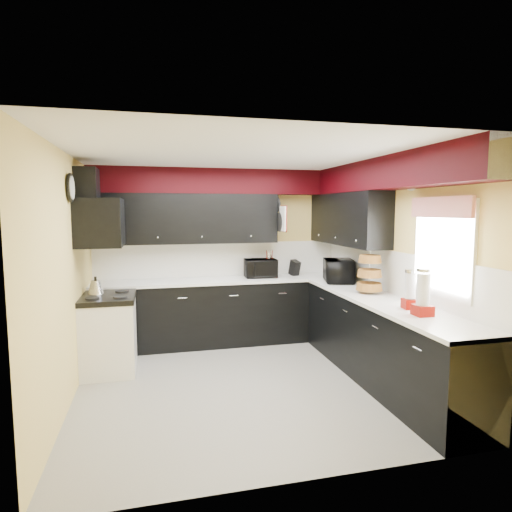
{
  "coord_description": "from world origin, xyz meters",
  "views": [
    {
      "loc": [
        -0.97,
        -4.5,
        1.93
      ],
      "look_at": [
        0.34,
        0.9,
        1.32
      ],
      "focal_mm": 30.0,
      "sensor_mm": 36.0,
      "label": 1
    }
  ],
  "objects_px": {
    "utensil_crock": "(269,271)",
    "kettle": "(96,287)",
    "knife_block": "(295,268)",
    "microwave": "(339,271)",
    "toaster_oven": "(261,268)"
  },
  "relations": [
    {
      "from": "utensil_crock",
      "to": "kettle",
      "type": "bearing_deg",
      "value": -164.05
    },
    {
      "from": "microwave",
      "to": "knife_block",
      "type": "distance_m",
      "value": 0.8
    },
    {
      "from": "toaster_oven",
      "to": "microwave",
      "type": "distance_m",
      "value": 1.14
    },
    {
      "from": "microwave",
      "to": "knife_block",
      "type": "relative_size",
      "value": 2.44
    },
    {
      "from": "utensil_crock",
      "to": "kettle",
      "type": "distance_m",
      "value": 2.45
    },
    {
      "from": "microwave",
      "to": "kettle",
      "type": "height_order",
      "value": "microwave"
    },
    {
      "from": "toaster_oven",
      "to": "kettle",
      "type": "bearing_deg",
      "value": -160.42
    },
    {
      "from": "knife_block",
      "to": "kettle",
      "type": "relative_size",
      "value": 1.25
    },
    {
      "from": "toaster_oven",
      "to": "knife_block",
      "type": "bearing_deg",
      "value": 7.49
    },
    {
      "from": "microwave",
      "to": "knife_block",
      "type": "bearing_deg",
      "value": 46.87
    },
    {
      "from": "utensil_crock",
      "to": "kettle",
      "type": "xyz_separation_m",
      "value": [
        -2.35,
        -0.67,
        -0.02
      ]
    },
    {
      "from": "utensil_crock",
      "to": "knife_block",
      "type": "xyz_separation_m",
      "value": [
        0.39,
        0.0,
        0.03
      ]
    },
    {
      "from": "kettle",
      "to": "knife_block",
      "type": "bearing_deg",
      "value": 13.81
    },
    {
      "from": "knife_block",
      "to": "kettle",
      "type": "xyz_separation_m",
      "value": [
        -2.75,
        -0.67,
        -0.05
      ]
    },
    {
      "from": "utensil_crock",
      "to": "kettle",
      "type": "relative_size",
      "value": 0.88
    }
  ]
}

